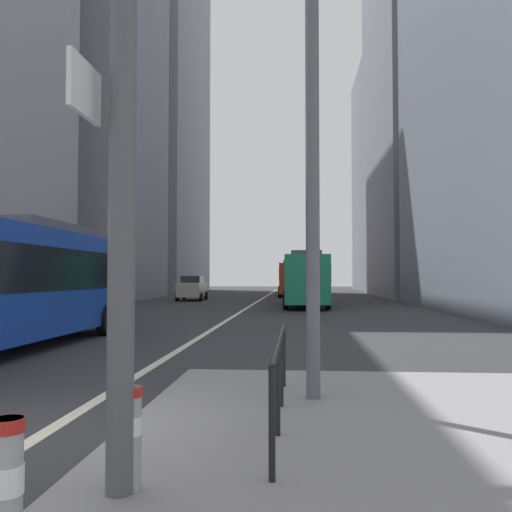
{
  "coord_description": "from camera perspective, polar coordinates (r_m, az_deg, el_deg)",
  "views": [
    {
      "loc": [
        3.02,
        -6.05,
        1.87
      ],
      "look_at": [
        1.02,
        20.0,
        2.88
      ],
      "focal_mm": 38.06,
      "sensor_mm": 36.0,
      "label": 1
    }
  ],
  "objects": [
    {
      "name": "ground_plane",
      "position": [
        26.29,
        -2.24,
        -6.28
      ],
      "size": [
        160.0,
        160.0,
        0.0
      ],
      "primitive_type": "plane",
      "color": "#303033"
    },
    {
      "name": "lane_centre_line",
      "position": [
        36.23,
        -0.41,
        -5.16
      ],
      "size": [
        0.2,
        80.0,
        0.01
      ],
      "primitive_type": "cube",
      "color": "beige",
      "rests_on": "ground"
    },
    {
      "name": "office_tower_left_mid",
      "position": [
        50.62,
        -19.04,
        18.61
      ],
      "size": [
        13.09,
        16.05,
        39.51
      ],
      "primitive_type": "cube",
      "color": "gray",
      "rests_on": "ground"
    },
    {
      "name": "office_tower_left_far",
      "position": [
        74.06,
        -11.26,
        16.97
      ],
      "size": [
        12.52,
        21.57,
        52.28
      ],
      "primitive_type": "cube",
      "color": "gray",
      "rests_on": "ground"
    },
    {
      "name": "office_tower_right_mid",
      "position": [
        60.09,
        18.63,
        19.79
      ],
      "size": [
        12.5,
        19.9,
        48.52
      ],
      "primitive_type": "cube",
      "color": "gray",
      "rests_on": "ground"
    },
    {
      "name": "office_tower_right_far",
      "position": [
        80.6,
        14.43,
        7.77
      ],
      "size": [
        10.59,
        17.39,
        31.47
      ],
      "primitive_type": "cube",
      "color": "slate",
      "rests_on": "ground"
    },
    {
      "name": "city_bus_blue_oncoming",
      "position": [
        15.06,
        -24.82,
        -2.13
      ],
      "size": [
        2.77,
        11.95,
        3.4
      ],
      "color": "#14389E",
      "rests_on": "ground"
    },
    {
      "name": "city_bus_red_receding",
      "position": [
        34.52,
        5.15,
        -2.25
      ],
      "size": [
        2.83,
        10.7,
        3.4
      ],
      "color": "#198456",
      "rests_on": "ground"
    },
    {
      "name": "city_bus_red_distant",
      "position": [
        53.06,
        3.83,
        -2.24
      ],
      "size": [
        2.93,
        11.63,
        3.4
      ],
      "color": "red",
      "rests_on": "ground"
    },
    {
      "name": "car_oncoming_mid",
      "position": [
        43.53,
        -6.72,
        -3.35
      ],
      "size": [
        2.17,
        4.59,
        1.94
      ],
      "color": "#B2A899",
      "rests_on": "ground"
    },
    {
      "name": "car_receding_near",
      "position": [
        63.35,
        3.7,
        -3.0
      ],
      "size": [
        2.04,
        4.18,
        1.94
      ],
      "color": "silver",
      "rests_on": "ground"
    },
    {
      "name": "car_receding_far",
      "position": [
        43.64,
        5.55,
        -3.35
      ],
      "size": [
        2.16,
        4.59,
        1.94
      ],
      "color": "black",
      "rests_on": "ground"
    },
    {
      "name": "street_lamp_post",
      "position": [
        8.5,
        5.9,
        21.48
      ],
      "size": [
        5.5,
        0.32,
        8.0
      ],
      "color": "#56565B",
      "rests_on": "median_island"
    },
    {
      "name": "bollard_left",
      "position": [
        3.65,
        -24.76,
        -21.43
      ],
      "size": [
        0.2,
        0.2,
        0.91
      ],
      "color": "#99999E",
      "rests_on": "median_island"
    },
    {
      "name": "bollard_right",
      "position": [
        4.74,
        -13.07,
        -17.56
      ],
      "size": [
        0.2,
        0.2,
        0.83
      ],
      "color": "#99999E",
      "rests_on": "median_island"
    },
    {
      "name": "pedestrian_railing",
      "position": [
        6.68,
        2.5,
        -10.84
      ],
      "size": [
        0.06,
        4.03,
        0.98
      ],
      "color": "black",
      "rests_on": "median_island"
    }
  ]
}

